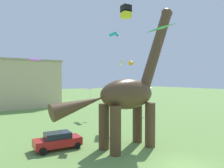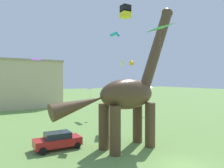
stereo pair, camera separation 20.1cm
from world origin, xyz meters
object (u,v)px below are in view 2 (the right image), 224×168
object	(u,v)px
dinosaur_sculpture	(127,94)
kite_far_right	(90,89)
kite_mid_left	(125,63)
kite_high_left	(160,28)
kite_far_left	(125,12)
parked_sedan_left	(58,140)
kite_trailing	(36,59)
kite_drifting	(115,34)
kite_near_high	(150,87)

from	to	relation	value
dinosaur_sculpture	kite_far_right	size ratio (longest dim) A/B	11.11
dinosaur_sculpture	kite_mid_left	xyz separation A→B (m)	(5.73, 8.06, 3.64)
kite_high_left	kite_far_left	bearing A→B (deg)	94.71
parked_sedan_left	kite_mid_left	xyz separation A→B (m)	(11.20, 4.80, 7.86)
dinosaur_sculpture	kite_far_right	bearing A→B (deg)	110.61
kite_trailing	kite_far_left	bearing A→B (deg)	-86.07
kite_far_right	kite_far_left	bearing A→B (deg)	-92.55
parked_sedan_left	kite_far_left	size ratio (longest dim) A/B	4.62
kite_drifting	kite_high_left	xyz separation A→B (m)	(-13.74, -25.47, -5.60)
kite_near_high	parked_sedan_left	bearing A→B (deg)	-154.49
dinosaur_sculpture	kite_far_right	world-z (taller)	dinosaur_sculpture
kite_near_high	kite_far_right	world-z (taller)	kite_far_right
kite_drifting	kite_far_left	size ratio (longest dim) A/B	2.34
kite_high_left	kite_mid_left	distance (m)	16.01
parked_sedan_left	kite_drifting	distance (m)	27.81
dinosaur_sculpture	kite_high_left	size ratio (longest dim) A/B	6.78
kite_far_left	kite_mid_left	xyz separation A→B (m)	(7.89, 10.72, -2.88)
dinosaur_sculpture	kite_far_left	xyz separation A→B (m)	(-2.17, -2.66, 6.53)
kite_far_left	kite_high_left	distance (m)	3.82
kite_drifting	kite_near_high	world-z (taller)	kite_drifting
parked_sedan_left	kite_trailing	distance (m)	17.77
parked_sedan_left	kite_far_right	world-z (taller)	kite_far_right
dinosaur_sculpture	kite_far_left	distance (m)	7.37
kite_far_right	kite_mid_left	bearing A→B (deg)	29.43
kite_mid_left	kite_drifting	bearing A→B (deg)	61.80
parked_sedan_left	kite_far_right	xyz separation A→B (m)	(3.60, 0.51, 4.63)
kite_drifting	kite_far_left	bearing A→B (deg)	-122.33
kite_near_high	kite_trailing	world-z (taller)	kite_trailing
parked_sedan_left	kite_near_high	xyz separation A→B (m)	(20.73, 9.90, 4.12)
kite_drifting	kite_far_left	xyz separation A→B (m)	(-14.02, -22.15, -3.73)
kite_drifting	kite_far_right	world-z (taller)	kite_drifting
parked_sedan_left	kite_far_right	distance (m)	5.89
kite_drifting	kite_far_left	world-z (taller)	kite_drifting
parked_sedan_left	kite_high_left	size ratio (longest dim) A/B	2.10
kite_trailing	kite_mid_left	xyz separation A→B (m)	(9.36, -10.61, -0.80)
kite_drifting	kite_mid_left	xyz separation A→B (m)	(-6.13, -11.43, -6.61)
kite_far_left	parked_sedan_left	bearing A→B (deg)	119.22
parked_sedan_left	kite_mid_left	world-z (taller)	kite_mid_left
dinosaur_sculpture	kite_drifting	distance (m)	25.01
dinosaur_sculpture	kite_near_high	bearing A→B (deg)	34.85
kite_far_left	dinosaur_sculpture	bearing A→B (deg)	50.90
kite_far_left	kite_trailing	size ratio (longest dim) A/B	0.47
kite_far_right	dinosaur_sculpture	bearing A→B (deg)	-63.48
kite_far_left	kite_high_left	world-z (taller)	kite_far_left
kite_mid_left	kite_high_left	bearing A→B (deg)	-118.48
dinosaur_sculpture	kite_near_high	size ratio (longest dim) A/B	12.16
kite_mid_left	dinosaur_sculpture	bearing A→B (deg)	-125.41
dinosaur_sculpture	kite_trailing	size ratio (longest dim) A/B	7.03
kite_high_left	kite_near_high	xyz separation A→B (m)	(17.15, 19.14, -4.75)
kite_high_left	kite_trailing	bearing A→B (deg)	94.04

